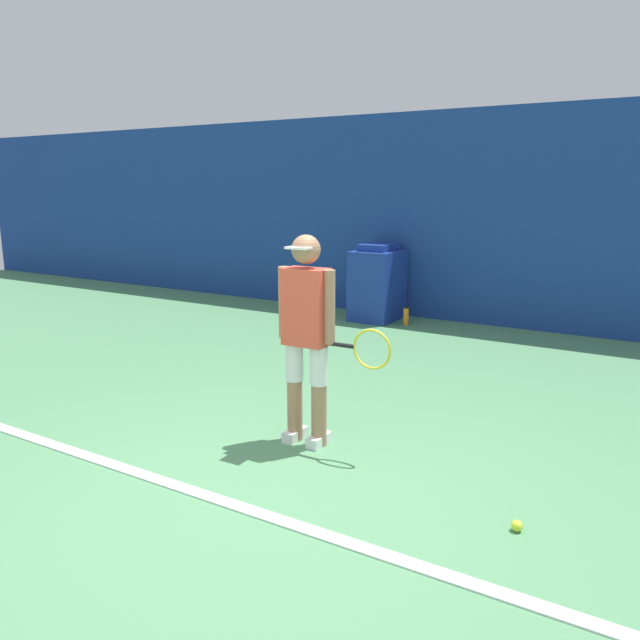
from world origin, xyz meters
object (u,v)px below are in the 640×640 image
at_px(covered_chair, 378,283).
at_px(water_bottle, 406,316).
at_px(tennis_player, 308,331).
at_px(tennis_ball, 517,526).

height_order(covered_chair, water_bottle, covered_chair).
height_order(tennis_player, covered_chair, tennis_player).
distance_m(tennis_player, water_bottle, 4.52).
distance_m(covered_chair, water_bottle, 0.69).
bearing_deg(covered_chair, tennis_player, -70.39).
bearing_deg(tennis_player, water_bottle, 101.92).
bearing_deg(tennis_ball, tennis_player, 165.19).
bearing_deg(tennis_ball, water_bottle, 120.31).
bearing_deg(tennis_ball, covered_chair, 124.08).
xyz_separation_m(tennis_ball, covered_chair, (-3.33, 4.93, 0.51)).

